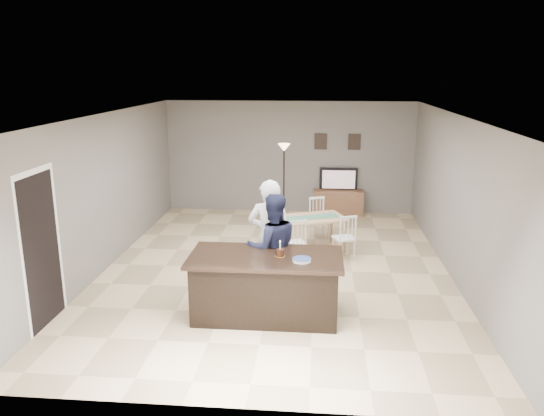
# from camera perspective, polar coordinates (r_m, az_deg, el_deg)

# --- Properties ---
(floor) EXTENTS (8.00, 8.00, 0.00)m
(floor) POSITION_cam_1_polar(r_m,az_deg,el_deg) (9.43, 0.43, -6.60)
(floor) COLOR #D4B688
(floor) RESTS_ON ground
(room_shell) EXTENTS (8.00, 8.00, 8.00)m
(room_shell) POSITION_cam_1_polar(r_m,az_deg,el_deg) (8.96, 0.45, 3.44)
(room_shell) COLOR slate
(room_shell) RESTS_ON floor
(kitchen_island) EXTENTS (2.15, 1.10, 0.90)m
(kitchen_island) POSITION_cam_1_polar(r_m,az_deg,el_deg) (7.60, -0.67, -8.32)
(kitchen_island) COLOR black
(kitchen_island) RESTS_ON floor
(tv_console) EXTENTS (1.20, 0.40, 0.60)m
(tv_console) POSITION_cam_1_polar(r_m,az_deg,el_deg) (12.93, 7.10, 0.59)
(tv_console) COLOR brown
(tv_console) RESTS_ON floor
(television) EXTENTS (0.91, 0.12, 0.53)m
(television) POSITION_cam_1_polar(r_m,az_deg,el_deg) (12.87, 7.17, 3.10)
(television) COLOR black
(television) RESTS_ON tv_console
(tv_screen_glow) EXTENTS (0.78, 0.00, 0.78)m
(tv_screen_glow) POSITION_cam_1_polar(r_m,az_deg,el_deg) (12.79, 7.18, 3.06)
(tv_screen_glow) COLOR orange
(tv_screen_glow) RESTS_ON tv_console
(picture_frames) EXTENTS (1.10, 0.02, 0.38)m
(picture_frames) POSITION_cam_1_polar(r_m,az_deg,el_deg) (12.85, 7.05, 7.10)
(picture_frames) COLOR black
(picture_frames) RESTS_ON room_shell
(doorway) EXTENTS (0.00, 2.10, 2.65)m
(doorway) POSITION_cam_1_polar(r_m,az_deg,el_deg) (7.75, -23.68, -2.83)
(doorway) COLOR black
(doorway) RESTS_ON floor
(woman) EXTENTS (0.69, 0.47, 1.83)m
(woman) POSITION_cam_1_polar(r_m,az_deg,el_deg) (8.15, -0.25, -3.25)
(woman) COLOR silver
(woman) RESTS_ON floor
(man) EXTENTS (0.96, 0.84, 1.66)m
(man) POSITION_cam_1_polar(r_m,az_deg,el_deg) (7.97, 0.07, -4.29)
(man) COLOR #1C203D
(man) RESTS_ON floor
(birthday_cake) EXTENTS (0.15, 0.15, 0.23)m
(birthday_cake) POSITION_cam_1_polar(r_m,az_deg,el_deg) (7.40, 0.87, -4.82)
(birthday_cake) COLOR gold
(birthday_cake) RESTS_ON kitchen_island
(plate_stack) EXTENTS (0.26, 0.26, 0.04)m
(plate_stack) POSITION_cam_1_polar(r_m,az_deg,el_deg) (7.24, 3.22, -5.59)
(plate_stack) COLOR white
(plate_stack) RESTS_ON kitchen_island
(dining_table) EXTENTS (1.84, 1.98, 0.86)m
(dining_table) POSITION_cam_1_polar(r_m,az_deg,el_deg) (10.23, 3.87, -1.66)
(dining_table) COLOR tan
(dining_table) RESTS_ON floor
(floor_lamp) EXTENTS (0.27, 0.27, 1.82)m
(floor_lamp) POSITION_cam_1_polar(r_m,az_deg,el_deg) (11.95, 1.30, 5.00)
(floor_lamp) COLOR black
(floor_lamp) RESTS_ON floor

